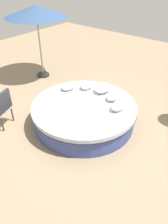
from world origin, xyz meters
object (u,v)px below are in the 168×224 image
at_px(patio_umbrella, 36,12).
at_px(throw_pillow_3, 87,86).
at_px(round_bed, 84,114).
at_px(throw_pillow_0, 119,106).
at_px(throw_pillow_2, 103,88).
at_px(throw_pillow_4, 69,86).
at_px(patio_chair, 1,107).
at_px(throw_pillow_1, 115,96).

bearing_deg(patio_umbrella, throw_pillow_3, 77.79).
distance_m(round_bed, throw_pillow_0, 0.94).
height_order(throw_pillow_2, patio_umbrella, patio_umbrella).
distance_m(round_bed, patio_umbrella, 3.75).
bearing_deg(throw_pillow_2, throw_pillow_4, -60.19).
xyz_separation_m(throw_pillow_3, patio_chair, (2.09, -1.07, -0.09)).
distance_m(throw_pillow_2, patio_umbrella, 3.35).
bearing_deg(throw_pillow_3, throw_pillow_1, 91.29).
height_order(throw_pillow_0, throw_pillow_2, throw_pillow_2).
bearing_deg(throw_pillow_3, throw_pillow_4, -47.50).
distance_m(throw_pillow_0, throw_pillow_1, 0.48).
height_order(throw_pillow_0, patio_umbrella, patio_umbrella).
bearing_deg(throw_pillow_1, throw_pillow_0, 42.87).
bearing_deg(patio_umbrella, patio_chair, 28.41).
distance_m(throw_pillow_4, patio_umbrella, 2.77).
bearing_deg(round_bed, throw_pillow_0, 116.39).
distance_m(throw_pillow_0, patio_umbrella, 4.14).
xyz_separation_m(round_bed, throw_pillow_4, (-0.37, -0.86, 0.35)).
height_order(throw_pillow_3, throw_pillow_4, throw_pillow_3).
height_order(round_bed, patio_umbrella, patio_umbrella).
relative_size(throw_pillow_1, patio_umbrella, 0.23).
relative_size(throw_pillow_2, patio_umbrella, 0.23).
height_order(throw_pillow_1, patio_chair, patio_chair).
bearing_deg(throw_pillow_1, patio_chair, -43.28).
xyz_separation_m(round_bed, throw_pillow_0, (-0.38, 0.77, 0.37)).
bearing_deg(patio_chair, throw_pillow_4, -42.44).
bearing_deg(throw_pillow_4, throw_pillow_0, 90.39).
xyz_separation_m(throw_pillow_2, throw_pillow_4, (0.48, -0.83, -0.03)).
bearing_deg(patio_chair, patio_umbrella, 7.52).
bearing_deg(patio_chair, throw_pillow_2, -55.29).
bearing_deg(throw_pillow_4, round_bed, 66.59).
bearing_deg(throw_pillow_3, patio_chair, -26.99).
bearing_deg(throw_pillow_4, throw_pillow_1, 105.64).
distance_m(round_bed, throw_pillow_2, 0.93).
bearing_deg(patio_chair, throw_pillow_3, -47.87).
distance_m(throw_pillow_2, patio_chair, 2.70).
bearing_deg(throw_pillow_3, throw_pillow_0, 75.15).
bearing_deg(throw_pillow_0, throw_pillow_2, -120.53).
relative_size(throw_pillow_0, patio_umbrella, 0.21).
bearing_deg(round_bed, throw_pillow_1, 148.94).
distance_m(throw_pillow_3, patio_chair, 2.35).
relative_size(round_bed, throw_pillow_4, 5.49).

